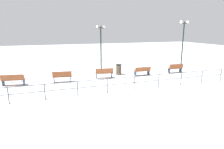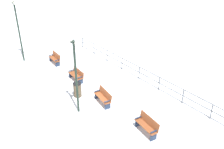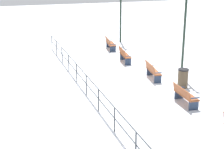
{
  "view_description": "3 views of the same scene",
  "coord_description": "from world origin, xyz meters",
  "px_view_note": "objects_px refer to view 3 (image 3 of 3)",
  "views": [
    {
      "loc": [
        -16.08,
        4.84,
        4.24
      ],
      "look_at": [
        -2.57,
        0.18,
        0.91
      ],
      "focal_mm": 31.37,
      "sensor_mm": 36.0,
      "label": 1
    },
    {
      "loc": [
        7.48,
        10.7,
        8.91
      ],
      "look_at": [
        -1.85,
        -1.55,
        0.8
      ],
      "focal_mm": 39.72,
      "sensor_mm": 36.0,
      "label": 2
    },
    {
      "loc": [
        -7.68,
        -15.45,
        5.81
      ],
      "look_at": [
        -2.79,
        -1.38,
        0.99
      ],
      "focal_mm": 53.12,
      "sensor_mm": 36.0,
      "label": 3
    }
  ],
  "objects_px": {
    "bench_second": "(185,95)",
    "bench_fourth": "(124,55)",
    "trash_bin": "(183,78)",
    "bench_fifth": "(110,43)",
    "lamppost_middle": "(185,25)",
    "bench_third": "(152,71)"
  },
  "relations": [
    {
      "from": "bench_second",
      "to": "bench_fourth",
      "type": "xyz_separation_m",
      "value": [
        -0.06,
        7.28,
        0.06
      ]
    },
    {
      "from": "trash_bin",
      "to": "bench_second",
      "type": "bearing_deg",
      "value": -118.35
    },
    {
      "from": "bench_fifth",
      "to": "lamppost_middle",
      "type": "height_order",
      "value": "lamppost_middle"
    },
    {
      "from": "bench_fourth",
      "to": "trash_bin",
      "type": "distance_m",
      "value": 5.44
    },
    {
      "from": "bench_third",
      "to": "bench_fourth",
      "type": "xyz_separation_m",
      "value": [
        -0.23,
        3.63,
        0.01
      ]
    },
    {
      "from": "bench_third",
      "to": "lamppost_middle",
      "type": "bearing_deg",
      "value": 1.25
    },
    {
      "from": "bench_fourth",
      "to": "bench_fifth",
      "type": "bearing_deg",
      "value": 92.63
    },
    {
      "from": "bench_third",
      "to": "bench_second",
      "type": "bearing_deg",
      "value": -84.79
    },
    {
      "from": "bench_fourth",
      "to": "lamppost_middle",
      "type": "distance_m",
      "value": 4.92
    },
    {
      "from": "bench_third",
      "to": "bench_fourth",
      "type": "height_order",
      "value": "bench_fourth"
    },
    {
      "from": "bench_second",
      "to": "trash_bin",
      "type": "relative_size",
      "value": 1.6
    },
    {
      "from": "bench_third",
      "to": "lamppost_middle",
      "type": "distance_m",
      "value": 2.97
    },
    {
      "from": "bench_second",
      "to": "bench_third",
      "type": "bearing_deg",
      "value": 89.93
    },
    {
      "from": "bench_third",
      "to": "bench_fifth",
      "type": "xyz_separation_m",
      "value": [
        0.03,
        7.27,
        -0.01
      ]
    },
    {
      "from": "trash_bin",
      "to": "bench_fourth",
      "type": "bearing_deg",
      "value": 101.75
    },
    {
      "from": "bench_third",
      "to": "trash_bin",
      "type": "relative_size",
      "value": 1.66
    },
    {
      "from": "bench_third",
      "to": "bench_fifth",
      "type": "bearing_deg",
      "value": 97.77
    },
    {
      "from": "bench_third",
      "to": "bench_fifth",
      "type": "height_order",
      "value": "bench_third"
    },
    {
      "from": "bench_fifth",
      "to": "lamppost_middle",
      "type": "relative_size",
      "value": 0.38
    },
    {
      "from": "bench_second",
      "to": "bench_fifth",
      "type": "height_order",
      "value": "bench_fifth"
    },
    {
      "from": "bench_fourth",
      "to": "lamppost_middle",
      "type": "bearing_deg",
      "value": -56.59
    },
    {
      "from": "trash_bin",
      "to": "bench_fifth",
      "type": "bearing_deg",
      "value": 95.39
    }
  ]
}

